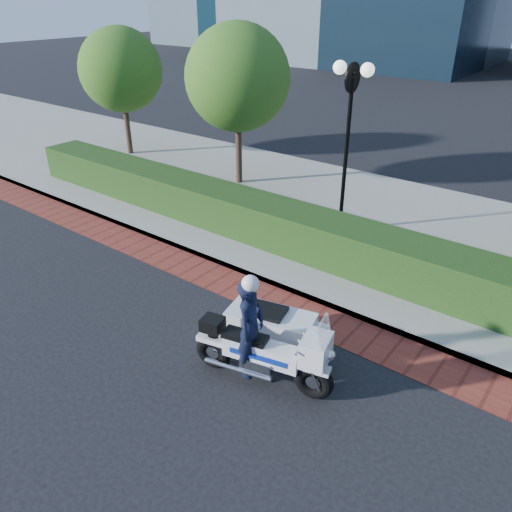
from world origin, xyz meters
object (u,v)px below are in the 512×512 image
Objects in this scene: tree_a at (121,70)px; tree_b at (238,78)px; lamppost at (349,123)px; police_motorcycle at (265,335)px.

tree_b is (5.50, 0.00, 0.21)m from tree_a.
tree_a is 5.50m from tree_b.
lamppost is 4.71m from tree_b.
tree_a reaches higher than lamppost.
police_motorcycle is at bearing -48.04° from tree_b.
tree_b is at bearing 118.71° from police_motorcycle.
tree_b is 2.01× the size of police_motorcycle.
tree_a is (-10.00, 1.30, 0.26)m from lamppost.
tree_b reaches higher than tree_a.
police_motorcycle is (1.57, -5.45, -2.28)m from lamppost.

